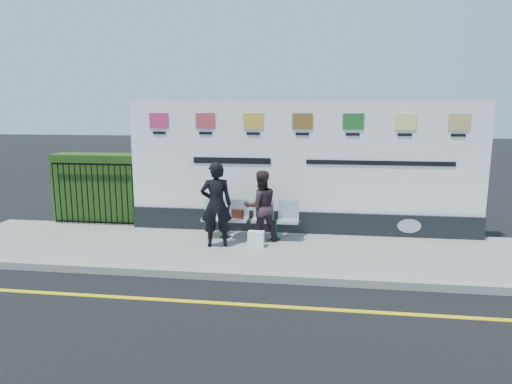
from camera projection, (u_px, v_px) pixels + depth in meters
ground at (257, 306)px, 6.95m from camera, size 80.00×80.00×0.00m
pavement at (273, 251)px, 9.37m from camera, size 14.00×3.00×0.12m
kerb at (265, 277)px, 7.91m from camera, size 14.00×0.18×0.14m
yellow_line at (257, 305)px, 6.95m from camera, size 14.00×0.10×0.01m
billboard at (302, 177)px, 10.37m from camera, size 8.00×0.30×3.00m
hedge at (102, 187)px, 11.57m from camera, size 2.35×0.70×1.70m
railing at (93, 194)px, 11.15m from camera, size 2.05×0.06×1.54m
bench at (250, 228)px, 10.03m from camera, size 2.13×0.58×0.45m
woman_left at (216, 205)px, 9.37m from camera, size 0.72×0.56×1.77m
woman_right at (261, 206)px, 9.74m from camera, size 0.92×0.84×1.54m
handbag_brown at (238, 214)px, 10.00m from camera, size 0.27×0.17×0.20m
carrier_bag_white at (256, 239)px, 9.44m from camera, size 0.33×0.20×0.33m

